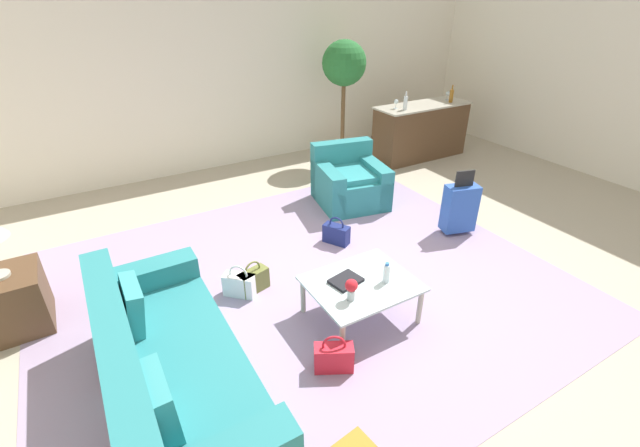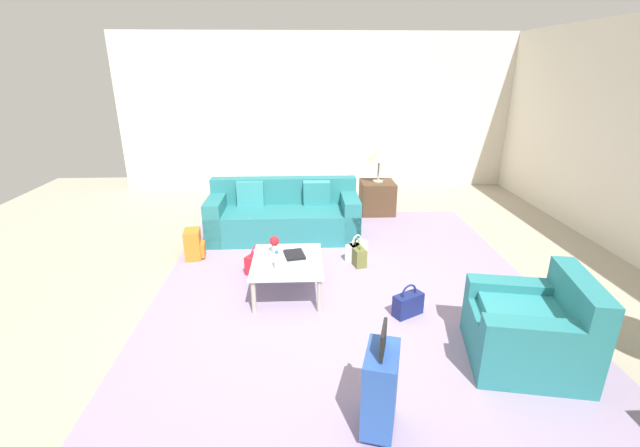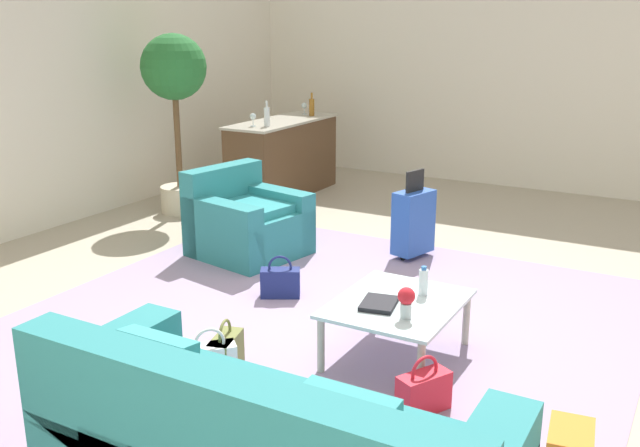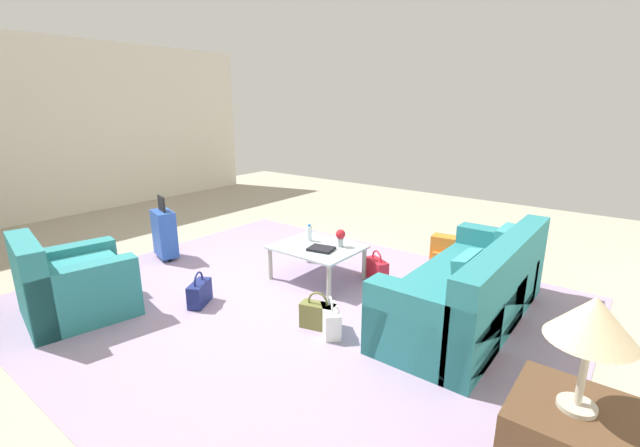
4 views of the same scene
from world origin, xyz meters
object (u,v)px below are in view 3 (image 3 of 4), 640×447
(wine_glass_left_of_centre, at_px, (304,106))
(handbag_white, at_px, (211,361))
(suitcase_blue, at_px, (413,221))
(coffee_table_book, at_px, (379,304))
(water_bottle, at_px, (423,282))
(flower_vase, at_px, (406,300))
(handbag_red, at_px, (424,391))
(bar_console, at_px, (283,157))
(handbag_olive, at_px, (226,352))
(wine_glass_leftmost, at_px, (253,117))
(armchair, at_px, (244,224))
(handbag_navy, at_px, (280,282))
(coffee_table, at_px, (397,308))
(wine_bottle_amber, at_px, (312,107))
(wine_bottle_clear, at_px, (267,116))
(potted_ficus, at_px, (175,87))

(wine_glass_left_of_centre, distance_m, handbag_white, 5.54)
(suitcase_blue, bearing_deg, coffee_table_book, -163.70)
(water_bottle, relative_size, suitcase_blue, 0.24)
(flower_vase, height_order, handbag_red, flower_vase)
(bar_console, xyz_separation_m, handbag_olive, (-4.21, -2.21, -0.37))
(flower_vase, xyz_separation_m, wine_glass_leftmost, (3.11, 3.27, 0.55))
(armchair, distance_m, handbag_navy, 1.20)
(handbag_red, bearing_deg, bar_console, 40.91)
(coffee_table, height_order, bar_console, bar_console)
(flower_vase, bearing_deg, handbag_white, 121.47)
(flower_vase, bearing_deg, wine_bottle_amber, 36.35)
(handbag_red, bearing_deg, handbag_navy, 57.02)
(wine_bottle_clear, height_order, handbag_olive, wine_bottle_clear)
(water_bottle, xyz_separation_m, potted_ficus, (2.00, 3.80, 0.95))
(coffee_table_book, relative_size, potted_ficus, 0.13)
(handbag_navy, bearing_deg, handbag_red, -122.98)
(coffee_table, bearing_deg, bar_console, 41.53)
(handbag_red, distance_m, potted_ficus, 5.12)
(armchair, xyz_separation_m, suitcase_blue, (0.69, -1.47, 0.07))
(wine_glass_left_of_centre, distance_m, handbag_red, 5.94)
(handbag_olive, distance_m, handbag_red, 1.31)
(wine_bottle_amber, bearing_deg, bar_console, 167.35)
(wine_bottle_amber, bearing_deg, water_bottle, -141.21)
(armchair, xyz_separation_m, flower_vase, (-1.53, -2.32, 0.24))
(bar_console, height_order, handbag_red, bar_console)
(handbag_red, bearing_deg, handbag_white, 103.21)
(potted_ficus, bearing_deg, coffee_table, -120.74)
(bar_console, bearing_deg, wine_glass_left_of_centre, 3.75)
(water_bottle, relative_size, wine_bottle_amber, 0.68)
(wine_glass_leftmost, bearing_deg, handbag_red, -134.23)
(handbag_white, bearing_deg, suitcase_blue, -3.95)
(coffee_table, relative_size, handbag_navy, 2.66)
(water_bottle, bearing_deg, wine_glass_left_of_centre, 39.64)
(handbag_white, xyz_separation_m, potted_ficus, (3.06, 2.80, 1.32))
(coffee_table_book, distance_m, wine_bottle_clear, 4.29)
(handbag_navy, height_order, potted_ficus, potted_ficus)
(armchair, bearing_deg, wine_glass_leftmost, 31.26)
(flower_vase, distance_m, wine_bottle_clear, 4.50)
(coffee_table_book, height_order, flower_vase, flower_vase)
(bar_console, relative_size, wine_glass_left_of_centre, 11.57)
(wine_glass_left_of_centre, height_order, handbag_white, wine_glass_left_of_centre)
(wine_glass_leftmost, bearing_deg, water_bottle, -129.84)
(flower_vase, distance_m, wine_glass_left_of_centre, 5.47)
(armchair, relative_size, potted_ficus, 0.52)
(suitcase_blue, bearing_deg, wine_bottle_clear, 66.91)
(coffee_table, xyz_separation_m, water_bottle, (0.20, -0.10, 0.14))
(handbag_red, relative_size, handbag_navy, 1.00)
(wine_bottle_clear, distance_m, handbag_olive, 4.34)
(bar_console, xyz_separation_m, handbag_navy, (-2.97, -1.84, -0.37))
(wine_bottle_clear, bearing_deg, coffee_table, -134.92)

